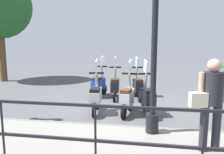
{
  "coord_description": "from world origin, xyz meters",
  "views": [
    {
      "loc": [
        -6.82,
        -0.65,
        1.98
      ],
      "look_at": [
        0.2,
        0.5,
        0.9
      ],
      "focal_mm": 35.0,
      "sensor_mm": 36.0,
      "label": 1
    }
  ],
  "objects_px": {
    "scooter_far_0": "(138,86)",
    "scooter_far_1": "(115,86)",
    "lamp_post_near": "(155,37)",
    "scooter_near_0": "(148,98)",
    "scooter_near_1": "(127,98)",
    "scooter_near_2": "(96,97)",
    "scooter_far_2": "(99,84)",
    "pedestrian_with_bag": "(211,98)"
  },
  "relations": [
    {
      "from": "scooter_far_0",
      "to": "scooter_far_1",
      "type": "xyz_separation_m",
      "value": [
        -0.08,
        0.82,
        0.0
      ]
    },
    {
      "from": "lamp_post_near",
      "to": "scooter_near_0",
      "type": "relative_size",
      "value": 2.88
    },
    {
      "from": "lamp_post_near",
      "to": "scooter_far_0",
      "type": "xyz_separation_m",
      "value": [
        3.3,
        0.45,
        -1.64
      ]
    },
    {
      "from": "scooter_near_0",
      "to": "scooter_far_1",
      "type": "distance_m",
      "value": 1.98
    },
    {
      "from": "lamp_post_near",
      "to": "scooter_near_0",
      "type": "bearing_deg",
      "value": 3.32
    },
    {
      "from": "scooter_near_1",
      "to": "scooter_far_1",
      "type": "height_order",
      "value": "same"
    },
    {
      "from": "lamp_post_near",
      "to": "scooter_near_2",
      "type": "xyz_separation_m",
      "value": [
        1.52,
        1.57,
        -1.64
      ]
    },
    {
      "from": "lamp_post_near",
      "to": "scooter_near_0",
      "type": "xyz_separation_m",
      "value": [
        1.62,
        0.09,
        -1.64
      ]
    },
    {
      "from": "scooter_far_0",
      "to": "scooter_far_1",
      "type": "distance_m",
      "value": 0.82
    },
    {
      "from": "scooter_near_2",
      "to": "scooter_far_2",
      "type": "xyz_separation_m",
      "value": [
        1.91,
        0.34,
        0.0
      ]
    },
    {
      "from": "scooter_near_1",
      "to": "scooter_far_0",
      "type": "bearing_deg",
      "value": 0.53
    },
    {
      "from": "scooter_near_1",
      "to": "scooter_near_2",
      "type": "bearing_deg",
      "value": 98.77
    },
    {
      "from": "scooter_near_1",
      "to": "scooter_near_2",
      "type": "distance_m",
      "value": 0.91
    },
    {
      "from": "scooter_near_2",
      "to": "scooter_far_0",
      "type": "relative_size",
      "value": 1.0
    },
    {
      "from": "pedestrian_with_bag",
      "to": "scooter_near_2",
      "type": "distance_m",
      "value": 3.37
    },
    {
      "from": "scooter_far_0",
      "to": "pedestrian_with_bag",
      "type": "bearing_deg",
      "value": -173.58
    },
    {
      "from": "pedestrian_with_bag",
      "to": "scooter_near_2",
      "type": "height_order",
      "value": "pedestrian_with_bag"
    },
    {
      "from": "pedestrian_with_bag",
      "to": "scooter_far_0",
      "type": "bearing_deg",
      "value": 7.36
    },
    {
      "from": "scooter_near_1",
      "to": "pedestrian_with_bag",
      "type": "bearing_deg",
      "value": -136.26
    },
    {
      "from": "scooter_far_2",
      "to": "scooter_far_0",
      "type": "bearing_deg",
      "value": -80.32
    },
    {
      "from": "lamp_post_near",
      "to": "pedestrian_with_bag",
      "type": "xyz_separation_m",
      "value": [
        -0.65,
        -0.94,
        -1.04
      ]
    },
    {
      "from": "scooter_near_0",
      "to": "scooter_far_2",
      "type": "height_order",
      "value": "same"
    },
    {
      "from": "scooter_near_1",
      "to": "scooter_far_0",
      "type": "relative_size",
      "value": 1.0
    },
    {
      "from": "lamp_post_near",
      "to": "scooter_far_0",
      "type": "height_order",
      "value": "lamp_post_near"
    },
    {
      "from": "lamp_post_near",
      "to": "scooter_far_2",
      "type": "relative_size",
      "value": 2.88
    },
    {
      "from": "scooter_near_1",
      "to": "scooter_far_1",
      "type": "bearing_deg",
      "value": 27.31
    },
    {
      "from": "pedestrian_with_bag",
      "to": "scooter_far_0",
      "type": "distance_m",
      "value": 4.23
    },
    {
      "from": "lamp_post_near",
      "to": "pedestrian_with_bag",
      "type": "bearing_deg",
      "value": -124.58
    },
    {
      "from": "pedestrian_with_bag",
      "to": "scooter_near_0",
      "type": "xyz_separation_m",
      "value": [
        2.27,
        1.03,
        -0.6
      ]
    },
    {
      "from": "scooter_near_0",
      "to": "scooter_near_2",
      "type": "height_order",
      "value": "same"
    },
    {
      "from": "lamp_post_near",
      "to": "scooter_near_1",
      "type": "distance_m",
      "value": 2.34
    },
    {
      "from": "scooter_near_2",
      "to": "scooter_far_0",
      "type": "xyz_separation_m",
      "value": [
        1.78,
        -1.12,
        0.0
      ]
    },
    {
      "from": "scooter_near_2",
      "to": "scooter_far_1",
      "type": "xyz_separation_m",
      "value": [
        1.7,
        -0.3,
        0.0
      ]
    },
    {
      "from": "scooter_near_1",
      "to": "scooter_far_0",
      "type": "xyz_separation_m",
      "value": [
        1.76,
        -0.22,
        0.0
      ]
    },
    {
      "from": "lamp_post_near",
      "to": "pedestrian_with_bag",
      "type": "height_order",
      "value": "lamp_post_near"
    },
    {
      "from": "scooter_far_0",
      "to": "scooter_far_2",
      "type": "height_order",
      "value": "same"
    },
    {
      "from": "lamp_post_near",
      "to": "scooter_far_1",
      "type": "relative_size",
      "value": 2.88
    },
    {
      "from": "scooter_near_1",
      "to": "scooter_far_0",
      "type": "height_order",
      "value": "same"
    },
    {
      "from": "scooter_far_2",
      "to": "pedestrian_with_bag",
      "type": "bearing_deg",
      "value": -130.22
    },
    {
      "from": "pedestrian_with_bag",
      "to": "scooter_far_0",
      "type": "height_order",
      "value": "pedestrian_with_bag"
    },
    {
      "from": "scooter_near_2",
      "to": "scooter_far_1",
      "type": "bearing_deg",
      "value": -17.13
    },
    {
      "from": "scooter_near_2",
      "to": "scooter_far_2",
      "type": "height_order",
      "value": "same"
    }
  ]
}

